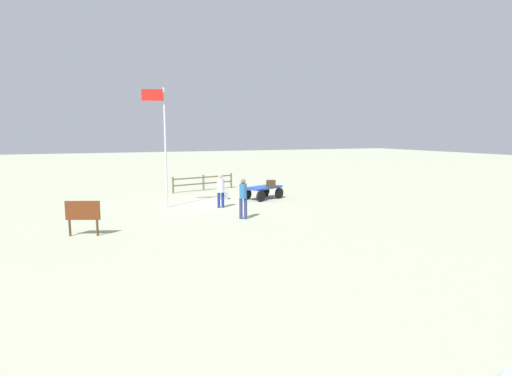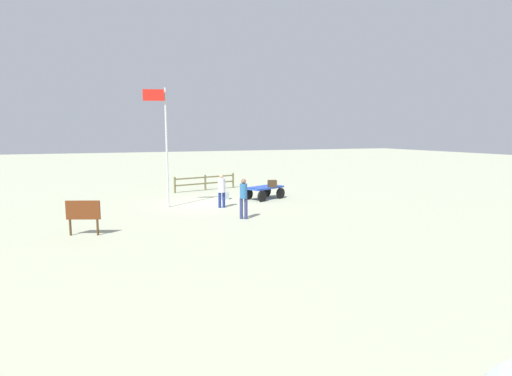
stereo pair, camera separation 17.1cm
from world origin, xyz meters
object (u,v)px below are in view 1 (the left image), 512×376
suitcase_grey (271,184)px  flagpole (163,137)px  worker_lead (243,196)px  signboard (83,213)px  luggage_cart (263,190)px  worker_trailing (221,188)px  suitcase_tan (223,196)px

suitcase_grey → flagpole: 6.36m
suitcase_grey → flagpole: size_ratio=0.09×
worker_lead → signboard: size_ratio=1.37×
luggage_cart → signboard: bearing=29.0°
worker_trailing → luggage_cart: bearing=-151.1°
worker_lead → suitcase_tan: bearing=-98.5°
signboard → luggage_cart: bearing=-151.0°
luggage_cart → suitcase_grey: (-0.34, 0.31, 0.39)m
suitcase_tan → worker_trailing: (0.89, 2.42, 0.78)m
suitcase_tan → signboard: signboard is taller
worker_trailing → flagpole: bearing=-23.3°
signboard → worker_lead: bearing=-175.1°
worker_trailing → signboard: (6.15, 3.42, -0.13)m
suitcase_grey → suitcase_tan: (2.39, -1.11, -0.69)m
suitcase_grey → flagpole: (5.82, 0.22, 2.54)m
worker_lead → flagpole: bearing=-56.4°
worker_trailing → flagpole: 3.70m
worker_lead → signboard: worker_lead is taller
luggage_cart → worker_trailing: 3.39m
suitcase_tan → flagpole: (3.43, 1.33, 3.24)m
luggage_cart → worker_trailing: worker_trailing is taller
worker_trailing → suitcase_grey: bearing=-158.2°
luggage_cart → suitcase_tan: size_ratio=4.21×
worker_trailing → flagpole: (2.54, -1.09, 2.46)m
suitcase_tan → worker_lead: size_ratio=0.33×
suitcase_grey → worker_lead: (3.18, 4.19, 0.10)m
luggage_cart → suitcase_tan: bearing=-21.4°
worker_trailing → suitcase_tan: bearing=-110.2°
worker_lead → flagpole: size_ratio=0.30×
flagpole → signboard: 6.33m
suitcase_tan → worker_trailing: size_ratio=0.34×
luggage_cart → suitcase_grey: size_ratio=4.70×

